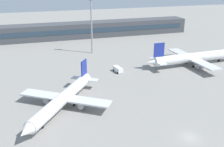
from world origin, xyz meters
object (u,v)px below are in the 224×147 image
service_van_white (118,69)px  floodlight_tower_west (91,22)px  airplane_near (63,99)px  airplane_mid (195,57)px

service_van_white → floodlight_tower_west: floodlight_tower_west is taller
service_van_white → floodlight_tower_west: (-3.52, 29.50, 14.27)m
airplane_near → service_van_white: airplane_near is taller
airplane_near → service_van_white: 34.99m
airplane_near → airplane_mid: bearing=21.2°
airplane_mid → floodlight_tower_west: 50.20m
airplane_near → service_van_white: bearing=44.3°
airplane_near → floodlight_tower_west: size_ratio=1.30×
airplane_near → floodlight_tower_west: (21.50, 53.88, 12.33)m
airplane_near → service_van_white: (25.02, 24.39, -1.93)m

